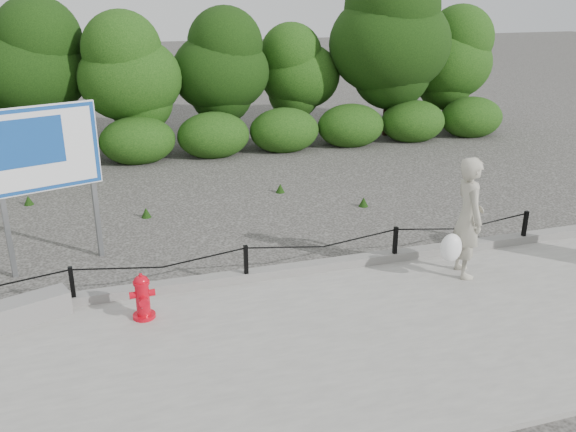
% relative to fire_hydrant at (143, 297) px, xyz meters
% --- Properties ---
extents(ground, '(90.00, 90.00, 0.00)m').
position_rel_fire_hydrant_xyz_m(ground, '(1.59, 0.64, -0.39)').
color(ground, '#2D2B28').
rests_on(ground, ground).
extents(sidewalk, '(14.00, 4.00, 0.08)m').
position_rel_fire_hydrant_xyz_m(sidewalk, '(1.59, -1.36, -0.35)').
color(sidewalk, gray).
rests_on(sidewalk, ground).
extents(curb, '(14.00, 0.22, 0.14)m').
position_rel_fire_hydrant_xyz_m(curb, '(1.59, 0.69, -0.24)').
color(curb, slate).
rests_on(curb, sidewalk).
extents(chain_barrier, '(10.06, 0.06, 0.60)m').
position_rel_fire_hydrant_xyz_m(chain_barrier, '(1.59, 0.64, 0.06)').
color(chain_barrier, black).
rests_on(chain_barrier, sidewalk).
extents(treeline, '(20.33, 3.68, 4.97)m').
position_rel_fire_hydrant_xyz_m(treeline, '(1.68, 9.52, 2.11)').
color(treeline, black).
rests_on(treeline, ground).
extents(fire_hydrant, '(0.34, 0.35, 0.66)m').
position_rel_fire_hydrant_xyz_m(fire_hydrant, '(0.00, 0.00, 0.00)').
color(fire_hydrant, red).
rests_on(fire_hydrant, sidewalk).
extents(pedestrian, '(0.81, 0.77, 1.89)m').
position_rel_fire_hydrant_xyz_m(pedestrian, '(4.88, -0.12, 0.61)').
color(pedestrian, '#A39E8C').
rests_on(pedestrian, sidewalk).
extents(concrete_block, '(1.11, 0.70, 0.33)m').
position_rel_fire_hydrant_xyz_m(concrete_block, '(-1.48, 0.39, -0.15)').
color(concrete_block, slate).
rests_on(concrete_block, sidewalk).
extents(advertising_sign, '(1.60, 0.60, 2.66)m').
position_rel_fire_hydrant_xyz_m(advertising_sign, '(-1.17, 2.23, 1.48)').
color(advertising_sign, slate).
rests_on(advertising_sign, ground).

